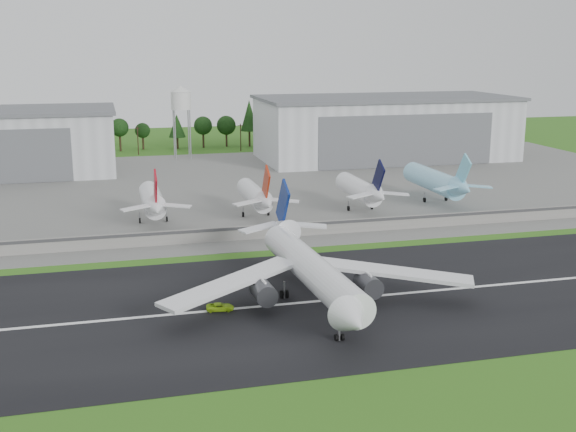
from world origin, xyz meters
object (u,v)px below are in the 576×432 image
object	(u,v)px
parked_jet_navy	(362,190)
parked_jet_skyblue	(438,182)
ground_vehicle	(220,307)
parked_jet_red_a	(153,201)
parked_jet_red_b	(257,196)
main_airliner	(313,277)

from	to	relation	value
parked_jet_navy	parked_jet_skyblue	bearing A→B (deg)	11.19
ground_vehicle	parked_jet_skyblue	distance (m)	105.07
ground_vehicle	parked_jet_navy	xyz separation A→B (m)	(51.00, 66.77, 5.34)
parked_jet_skyblue	parked_jet_red_a	bearing A→B (deg)	-176.52
ground_vehicle	parked_jet_skyblue	world-z (taller)	parked_jet_skyblue
parked_jet_red_a	parked_jet_red_b	size ratio (longest dim) A/B	1.00
parked_jet_red_a	parked_jet_red_b	bearing A→B (deg)	-0.07
parked_jet_skyblue	parked_jet_red_b	bearing A→B (deg)	-174.78
parked_jet_red_a	parked_jet_navy	xyz separation A→B (m)	(57.58, 0.00, 0.02)
parked_jet_red_b	parked_jet_red_a	bearing A→B (deg)	179.93
parked_jet_red_b	parked_jet_navy	size ratio (longest dim) A/B	1.00
parked_jet_navy	parked_jet_skyblue	distance (m)	25.99
main_airliner	parked_jet_navy	bearing A→B (deg)	-119.44
main_airliner	parked_jet_red_a	world-z (taller)	main_airliner
main_airliner	parked_jet_navy	world-z (taller)	main_airliner
ground_vehicle	parked_jet_navy	bearing A→B (deg)	-30.49
main_airliner	parked_jet_red_a	distance (m)	70.98
main_airliner	parked_jet_red_b	size ratio (longest dim) A/B	1.89
main_airliner	parked_jet_red_b	bearing A→B (deg)	-95.88
main_airliner	ground_vehicle	distance (m)	17.34
ground_vehicle	main_airliner	bearing A→B (deg)	-83.87
ground_vehicle	parked_jet_navy	world-z (taller)	parked_jet_navy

